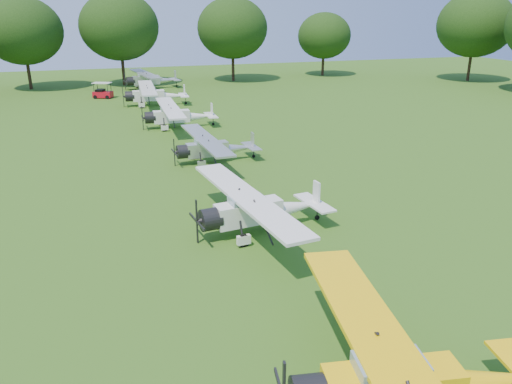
# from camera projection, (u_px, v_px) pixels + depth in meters

# --- Properties ---
(ground) EXTENTS (160.00, 160.00, 0.00)m
(ground) POSITION_uv_depth(u_px,v_px,m) (263.00, 249.00, 23.05)
(ground) COLOR #245A16
(ground) RESTS_ON ground
(tree_belt) EXTENTS (137.36, 130.27, 14.52)m
(tree_belt) POSITION_uv_depth(u_px,v_px,m) (341.00, 69.00, 21.47)
(tree_belt) COLOR black
(tree_belt) RESTS_ON ground
(aircraft_2) EXTENTS (7.59, 12.02, 2.36)m
(aircraft_2) POSITION_uv_depth(u_px,v_px,m) (413.00, 380.00, 12.94)
(aircraft_2) COLOR yellow
(aircraft_2) RESTS_ON ground
(aircraft_3) EXTENTS (7.00, 11.12, 2.18)m
(aircraft_3) POSITION_uv_depth(u_px,v_px,m) (258.00, 207.00, 24.50)
(aircraft_3) COLOR white
(aircraft_3) RESTS_ON ground
(aircraft_4) EXTENTS (6.27, 9.97, 1.96)m
(aircraft_4) POSITION_uv_depth(u_px,v_px,m) (213.00, 147.00, 35.86)
(aircraft_4) COLOR silver
(aircraft_4) RESTS_ON ground
(aircraft_5) EXTENTS (6.91, 10.98, 2.17)m
(aircraft_5) POSITION_uv_depth(u_px,v_px,m) (177.00, 114.00, 46.34)
(aircraft_5) COLOR white
(aircraft_5) RESTS_ON ground
(aircraft_6) EXTENTS (7.41, 11.81, 2.32)m
(aircraft_6) POSITION_uv_depth(u_px,v_px,m) (153.00, 94.00, 57.00)
(aircraft_6) COLOR white
(aircraft_6) RESTS_ON ground
(aircraft_7) EXTENTS (7.66, 12.15, 2.39)m
(aircraft_7) POSITION_uv_depth(u_px,v_px,m) (150.00, 79.00, 69.16)
(aircraft_7) COLOR silver
(aircraft_7) RESTS_ON ground
(golf_cart) EXTENTS (2.57, 2.12, 1.92)m
(golf_cart) POSITION_uv_depth(u_px,v_px,m) (102.00, 93.00, 62.03)
(golf_cart) COLOR red
(golf_cart) RESTS_ON ground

